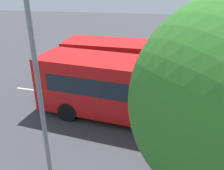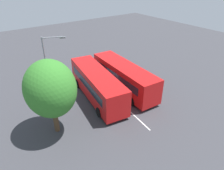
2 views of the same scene
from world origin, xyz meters
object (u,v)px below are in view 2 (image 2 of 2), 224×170
object	(u,v)px
bus_center_left	(97,84)
pedestrian	(100,62)
bus_far_left	(124,76)
depot_tree	(50,89)
street_lamp	(49,65)

from	to	relation	value
bus_center_left	pedestrian	bearing A→B (deg)	-26.13
bus_far_left	depot_tree	bearing A→B (deg)	107.24
bus_center_left	bus_far_left	bearing A→B (deg)	-85.25
bus_far_left	street_lamp	bearing A→B (deg)	72.21
bus_far_left	pedestrian	distance (m)	6.85
street_lamp	depot_tree	bearing A→B (deg)	-85.80
bus_far_left	depot_tree	size ratio (longest dim) A/B	1.53
bus_center_left	depot_tree	bearing A→B (deg)	122.20
pedestrian	depot_tree	xyz separation A→B (m)	(-8.96, 10.33, 3.30)
street_lamp	bus_center_left	bearing A→B (deg)	-11.24
bus_center_left	pedestrian	xyz separation A→B (m)	(6.48, -4.55, -0.73)
bus_far_left	bus_center_left	xyz separation A→B (m)	(0.26, 3.53, 0.00)
bus_far_left	bus_center_left	distance (m)	3.53
bus_center_left	depot_tree	size ratio (longest dim) A/B	1.54
depot_tree	street_lamp	bearing A→B (deg)	-18.71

